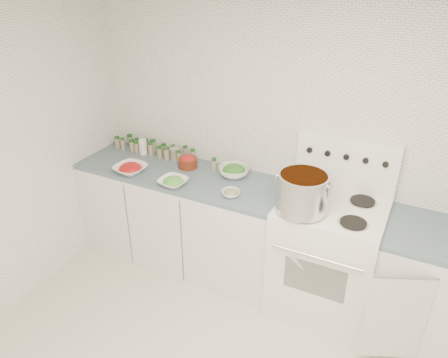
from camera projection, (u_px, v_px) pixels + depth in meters
room_walls at (190, 187)px, 2.13m from camera, size 3.54×3.04×2.52m
counter_left at (183, 217)px, 3.92m from camera, size 1.85×0.62×0.90m
stove at (327, 254)px, 3.38m from camera, size 0.76×0.70×1.36m
counter_right at (441, 292)px, 3.07m from camera, size 0.89×0.79×0.90m
stock_pot at (302, 191)px, 3.03m from camera, size 0.38×0.36×0.28m
bowl_tomato at (130, 168)px, 3.69m from camera, size 0.29×0.29×0.09m
bowl_snowpea at (173, 182)px, 3.49m from camera, size 0.24×0.24×0.08m
bowl_broccoli at (234, 171)px, 3.63m from camera, size 0.29×0.29×0.10m
bowl_zucchini at (231, 193)px, 3.35m from camera, size 0.19×0.19×0.06m
bowl_pepper at (188, 162)px, 3.78m from camera, size 0.17×0.17×0.10m
salt_canister at (143, 147)px, 4.01m from camera, size 0.09×0.09×0.14m
tin_can at (175, 154)px, 3.91m from camera, size 0.10×0.10×0.11m
spice_cluster at (155, 149)px, 4.00m from camera, size 1.09×0.14×0.13m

